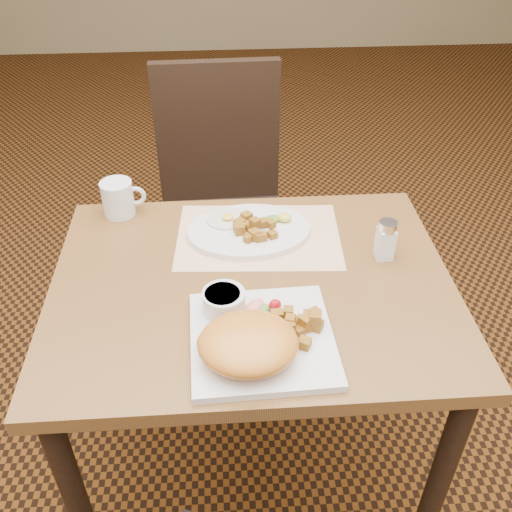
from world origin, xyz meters
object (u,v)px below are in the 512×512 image
Objects in this scene: chair_far at (221,197)px; salt_shaker at (386,239)px; table at (252,317)px; plate_oval at (249,231)px; plate_square at (262,339)px; coffee_mug at (119,198)px.

chair_far is 0.79m from salt_shaker.
plate_oval reaches higher than table.
chair_far is 3.46× the size of plate_square.
plate_square is at bearing -87.79° from table.
salt_shaker is (0.31, -0.11, 0.04)m from plate_oval.
coffee_mug is at bearing 159.85° from salt_shaker.
coffee_mug is at bearing 159.89° from plate_oval.
table is 7.93× the size of coffee_mug.
plate_square is 0.37m from plate_oval.
plate_oval is at bearing 95.15° from chair_far.
table is at bearing -42.70° from coffee_mug.
salt_shaker is at bearing -20.20° from plate_oval.
table is 0.93× the size of chair_far.
plate_oval is at bearing 90.73° from plate_square.
chair_far reaches higher than table.
plate_oval is at bearing 89.17° from table.
plate_oval reaches higher than plate_square.
salt_shaker is at bearing -20.15° from coffee_mug.
table is 0.22m from plate_oval.
coffee_mug reaches higher than table.
chair_far is 8.55× the size of coffee_mug.
chair_far reaches higher than plate_square.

